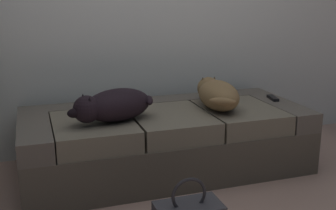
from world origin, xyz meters
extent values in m
cube|color=#50493E|center=(0.00, 0.96, 0.15)|extent=(1.95, 0.85, 0.30)
cube|color=#5B534A|center=(-0.87, 0.96, 0.37)|extent=(0.20, 0.85, 0.13)
cube|color=#5B534A|center=(0.87, 0.96, 0.37)|extent=(0.20, 0.85, 0.13)
cube|color=#5B534A|center=(0.00, 1.28, 0.37)|extent=(1.55, 0.20, 0.13)
cube|color=#6B6352|center=(-0.52, 0.86, 0.37)|extent=(0.50, 0.63, 0.13)
cube|color=#6B6352|center=(0.00, 0.86, 0.37)|extent=(0.50, 0.63, 0.13)
cube|color=#6B6352|center=(0.52, 0.86, 0.37)|extent=(0.50, 0.63, 0.13)
ellipsoid|color=black|center=(-0.36, 0.83, 0.54)|extent=(0.50, 0.37, 0.20)
sphere|color=black|center=(-0.56, 0.77, 0.54)|extent=(0.17, 0.17, 0.17)
ellipsoid|color=black|center=(-0.63, 0.74, 0.53)|extent=(0.11, 0.09, 0.06)
cone|color=black|center=(-0.55, 0.72, 0.60)|extent=(0.04, 0.04, 0.05)
cone|color=black|center=(-0.58, 0.81, 0.60)|extent=(0.04, 0.04, 0.05)
ellipsoid|color=black|center=(-0.15, 0.84, 0.55)|extent=(0.09, 0.18, 0.05)
ellipsoid|color=olive|center=(0.35, 0.87, 0.53)|extent=(0.28, 0.46, 0.20)
sphere|color=olive|center=(0.37, 1.07, 0.54)|extent=(0.16, 0.16, 0.16)
ellipsoid|color=#4E3C25|center=(0.37, 1.15, 0.53)|extent=(0.07, 0.10, 0.06)
cone|color=#4E3C25|center=(0.32, 1.08, 0.60)|extent=(0.04, 0.04, 0.05)
cone|color=#4E3C25|center=(0.41, 1.07, 0.60)|extent=(0.04, 0.04, 0.05)
ellipsoid|color=olive|center=(0.29, 0.67, 0.54)|extent=(0.17, 0.14, 0.05)
cube|color=black|center=(0.87, 0.99, 0.44)|extent=(0.07, 0.16, 0.02)
torus|color=#252428|center=(-0.20, 0.00, 0.29)|extent=(0.18, 0.02, 0.18)
camera|label=1|loc=(-0.86, -1.67, 1.21)|focal=44.61mm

